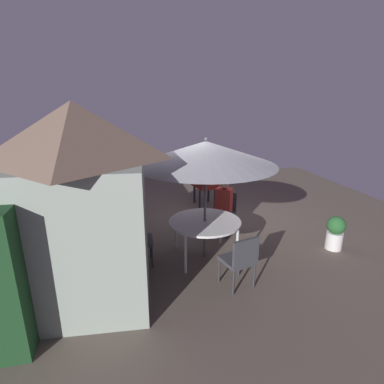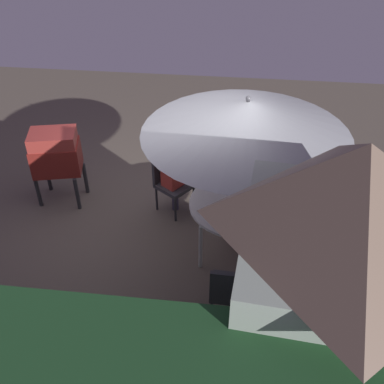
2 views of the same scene
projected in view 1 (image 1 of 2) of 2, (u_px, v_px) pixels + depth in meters
name	position (u px, v px, depth m)	size (l,w,h in m)	color
ground_plane	(212.00, 232.00, 6.88)	(11.00, 11.00, 0.00)	brown
hedge_backdrop	(40.00, 206.00, 5.85)	(5.88, 0.89, 1.81)	#193D1E
garden_shed	(82.00, 207.00, 4.19)	(1.82, 1.95, 2.88)	gray
patio_table	(205.00, 223.00, 5.60)	(1.33, 1.33, 0.74)	white
patio_umbrella	(206.00, 153.00, 5.20)	(2.48, 2.48, 2.27)	#4C4C51
bbq_grill	(205.00, 176.00, 8.28)	(0.80, 0.65, 1.20)	maroon
chair_near_shed	(225.00, 209.00, 6.78)	(0.65, 0.65, 0.90)	#38383D
chair_far_side	(135.00, 238.00, 5.41)	(0.48, 0.48, 0.90)	#38383D
chair_toward_hedge	(240.00, 258.00, 4.71)	(0.57, 0.56, 0.90)	#38383D
potted_plant_by_shed	(95.00, 228.00, 6.05)	(0.47, 0.47, 0.82)	silver
potted_plant_by_grill	(335.00, 232.00, 6.01)	(0.36, 0.36, 0.69)	silver
person_in_red	(224.00, 199.00, 6.62)	(0.39, 0.42, 1.26)	#CC3D33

